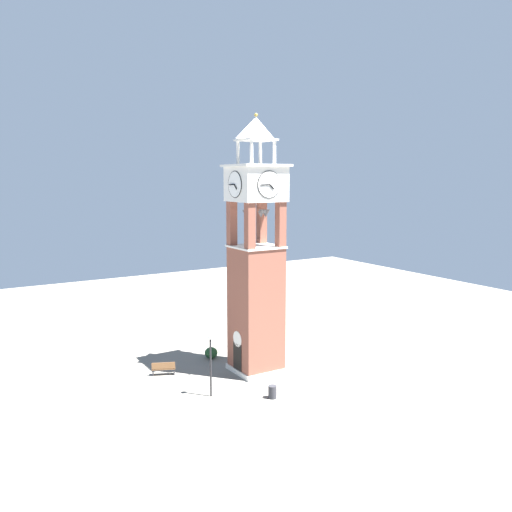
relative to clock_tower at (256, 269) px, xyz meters
The scene contains 6 objects.
ground 7.28m from the clock_tower, 81.10° to the left, with size 80.00×80.00×0.00m, color gray.
clock_tower is the anchor object (origin of this frame).
park_bench 9.36m from the clock_tower, 113.78° to the right, with size 1.04×1.64×0.95m.
lamp_post 6.93m from the clock_tower, 63.68° to the right, with size 0.36×0.36×4.02m.
trash_bin 8.42m from the clock_tower, 19.45° to the right, with size 0.52×0.52×0.80m, color #2D2D33.
shrub_near_entry 8.08m from the clock_tower, 159.34° to the right, with size 0.97×0.97×0.85m, color #234C28.
Camera 1 is at (30.84, -18.91, 13.50)m, focal length 37.56 mm.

